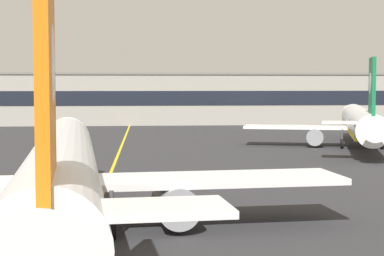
{
  "coord_description": "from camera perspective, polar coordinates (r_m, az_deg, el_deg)",
  "views": [
    {
      "loc": [
        2.49,
        -21.36,
        8.15
      ],
      "look_at": [
        5.75,
        16.51,
        5.56
      ],
      "focal_mm": 60.83,
      "sensor_mm": 36.0,
      "label": 1
    }
  ],
  "objects": [
    {
      "name": "taxiway_centreline",
      "position": [
        52.07,
        -7.63,
        -5.13
      ],
      "size": [
        3.21,
        179.98,
        0.01
      ],
      "primitive_type": "cube",
      "rotation": [
        0.0,
        0.0,
        -0.02
      ],
      "color": "yellow",
      "rests_on": "ground"
    },
    {
      "name": "airliner_background",
      "position": [
        85.55,
        14.62,
        0.43
      ],
      "size": [
        30.04,
        38.11,
        10.9
      ],
      "color": "white",
      "rests_on": "ground"
    },
    {
      "name": "safety_cone_by_nose_gear",
      "position": [
        51.13,
        -8.41,
        -5.02
      ],
      "size": [
        0.44,
        0.44,
        0.55
      ],
      "color": "orange",
      "rests_on": "ground"
    },
    {
      "name": "airliner_foreground",
      "position": [
        36.02,
        -11.38,
        -3.8
      ],
      "size": [
        32.3,
        41.52,
        11.65
      ],
      "color": "white",
      "rests_on": "ground"
    },
    {
      "name": "terminal_building",
      "position": [
        132.33,
        -1.31,
        2.61
      ],
      "size": [
        157.11,
        12.4,
        10.3
      ],
      "color": "#9E998E",
      "rests_on": "ground"
    }
  ]
}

